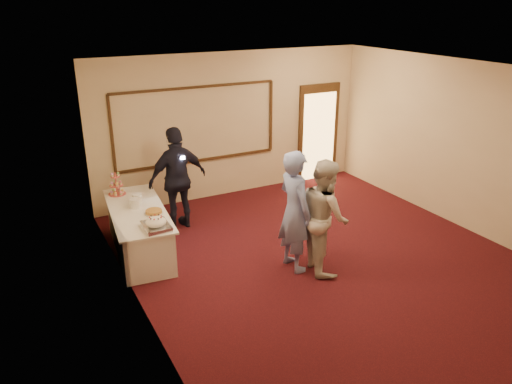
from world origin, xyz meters
TOP-DOWN VIEW (x-y plane):
  - floor at (0.00, 0.00)m, footprint 7.00×7.00m
  - room_walls at (0.00, 0.00)m, footprint 6.04×7.04m
  - wall_molding at (-0.80, 3.47)m, footprint 3.45×0.04m
  - doorway at (2.15, 3.45)m, footprint 1.05×0.07m
  - buffet_table at (-2.57, 1.73)m, footprint 1.09×2.30m
  - pavlova_tray at (-2.51, 0.87)m, footprint 0.37×0.53m
  - cupcake_stand at (-2.70, 2.55)m, footprint 0.30×0.30m
  - plate_stack_a at (-2.57, 1.81)m, footprint 0.19×0.19m
  - plate_stack_b at (-2.48, 2.04)m, footprint 0.17×0.17m
  - tart at (-2.38, 1.43)m, footprint 0.30×0.30m
  - man at (-0.57, 0.10)m, footprint 0.48×0.71m
  - woman at (-0.18, -0.13)m, footprint 0.86×1.00m
  - guest at (-1.65, 2.34)m, footprint 1.17×0.61m
  - camera_flash at (-1.60, 2.16)m, footprint 0.07×0.05m

SIDE VIEW (x-z plane):
  - floor at x=0.00m, z-range 0.00..0.00m
  - buffet_table at x=-2.57m, z-range 0.00..0.77m
  - tart at x=-2.38m, z-range 0.77..0.83m
  - plate_stack_b at x=-2.48m, z-range 0.77..0.91m
  - plate_stack_a at x=-2.57m, z-range 0.77..0.93m
  - pavlova_tray at x=-2.51m, z-range 0.76..0.95m
  - woman at x=-0.18m, z-range 0.00..1.78m
  - cupcake_stand at x=-2.70m, z-range 0.71..1.15m
  - guest at x=-1.65m, z-range 0.00..1.90m
  - man at x=-0.57m, z-range 0.00..1.91m
  - doorway at x=2.15m, z-range -0.02..2.18m
  - camera_flash at x=-1.60m, z-range 1.36..1.41m
  - wall_molding at x=-0.80m, z-range 0.83..2.38m
  - room_walls at x=0.00m, z-range 0.52..3.54m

